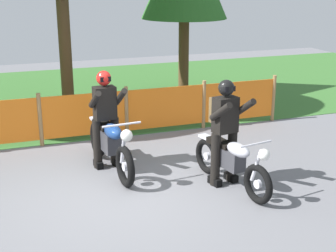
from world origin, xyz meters
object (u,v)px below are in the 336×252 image
at_px(rider_trailing, 225,126).
at_px(motorcycle_lead, 110,143).
at_px(motorcycle_trailing, 231,161).
at_px(rider_lead, 105,114).

bearing_deg(rider_trailing, motorcycle_lead, -135.19).
height_order(motorcycle_trailing, rider_lead, rider_lead).
bearing_deg(motorcycle_lead, motorcycle_trailing, 45.82).
distance_m(motorcycle_trailing, rider_lead, 2.30).
distance_m(motorcycle_lead, rider_trailing, 1.98).
xyz_separation_m(motorcycle_lead, rider_lead, (-0.02, 0.23, 0.46)).
relative_size(motorcycle_trailing, rider_trailing, 1.13).
xyz_separation_m(motorcycle_trailing, rider_trailing, (-0.04, 0.20, 0.51)).
height_order(motorcycle_lead, motorcycle_trailing, motorcycle_lead).
xyz_separation_m(motorcycle_lead, rider_trailing, (1.58, -1.10, 0.46)).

